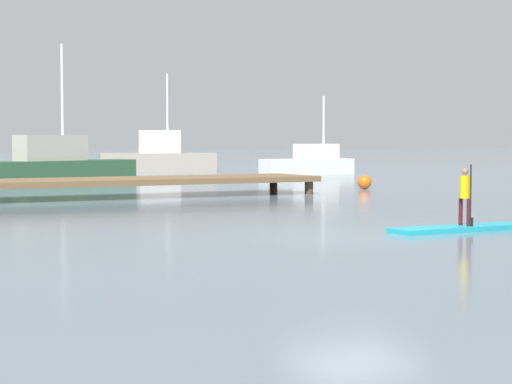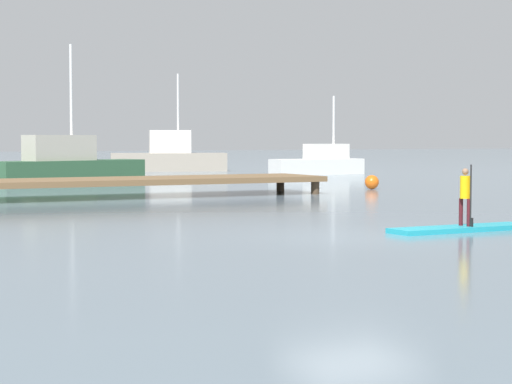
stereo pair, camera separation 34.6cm
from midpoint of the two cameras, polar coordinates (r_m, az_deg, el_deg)
ground_plane at (r=19.08m, az=5.07°, el=-2.56°), size 240.00×240.00×0.00m
paddleboard_near at (r=20.67m, az=11.35°, el=-2.04°), size 3.42×0.84×0.10m
paddler_child_solo at (r=20.61m, az=11.40°, el=-0.07°), size 0.21×0.41×1.25m
fishing_boat_green_midground at (r=41.87m, az=-11.49°, el=1.49°), size 6.94×3.53×5.74m
motor_boat_small_navy at (r=51.13m, az=2.88°, el=1.68°), size 5.04×1.41×4.03m
trawler_grey_distant at (r=56.21m, az=-5.77°, el=2.00°), size 6.62×3.45×5.47m
floating_dock at (r=31.77m, az=-8.48°, el=0.60°), size 13.53×3.05×0.60m
mooring_buoy_near at (r=36.80m, az=5.95°, el=0.57°), size 0.52×0.52×0.52m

